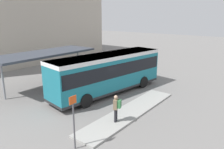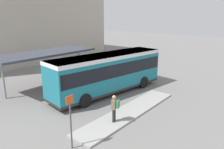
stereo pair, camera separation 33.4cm
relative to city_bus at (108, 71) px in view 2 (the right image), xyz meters
The scene contains 12 objects.
ground_plane 1.94m from the city_bus, behind, with size 120.00×120.00×0.00m, color slate.
curb_island 4.65m from the city_bus, 120.05° to the right, with size 9.54×1.80×0.12m.
city_bus is the anchor object (origin of this frame).
pedestrian_waiting 5.62m from the city_bus, 136.07° to the right, with size 0.50×0.53×1.71m.
bicycle_yellow 9.90m from the city_bus, 20.25° to the left, with size 0.48×1.53×0.66m.
bicycle_orange 10.18m from the city_bus, 24.47° to the left, with size 0.48×1.68×0.73m.
bicycle_white 10.22m from the city_bus, 29.38° to the left, with size 0.48×1.57×0.68m.
station_shelter 6.05m from the city_bus, 112.06° to the left, with size 9.38×3.44×3.23m.
potted_planter_near_shelter 3.29m from the city_bus, 55.51° to the left, with size 1.02×1.02×1.49m.
potted_planter_far_side 3.31m from the city_bus, 121.27° to the left, with size 0.70×0.70×1.16m.
platform_sign 8.32m from the city_bus, 152.80° to the right, with size 0.44×0.08×2.80m.
station_building 20.64m from the city_bus, 78.48° to the left, with size 23.33×11.54×12.20m.
Camera 2 is at (-13.60, -11.39, 6.45)m, focal length 35.00 mm.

